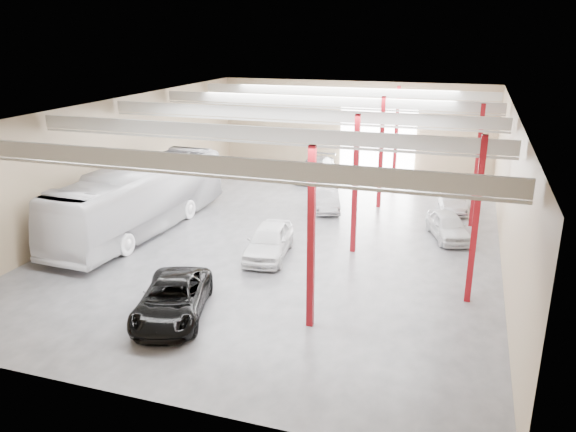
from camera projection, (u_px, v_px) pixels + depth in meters
The scene contains 8 objects.
depot_shell at pixel (299, 142), 30.54m from camera, with size 22.12×32.12×7.06m.
coach_bus at pixel (141, 198), 31.30m from camera, with size 3.17×13.56×3.78m, color white.
black_sedan at pixel (172, 299), 21.99m from camera, with size 2.47×5.36×1.49m, color black.
car_row_a at pixel (269, 241), 27.92m from camera, with size 1.93×4.79×1.63m, color white.
car_row_b at pixel (326, 199), 35.34m from camera, with size 1.45×4.15×1.37m, color #A1A0A5.
car_row_c at pixel (315, 168), 42.70m from camera, with size 2.18×5.35×1.55m, color slate.
car_right_near at pixel (452, 200), 35.07m from camera, with size 1.42×4.09×1.35m, color #9E9EA2.
car_right_far at pixel (448, 226), 30.36m from camera, with size 1.66×4.13×1.41m, color silver.
Camera 1 is at (8.93, -28.47, 10.76)m, focal length 35.00 mm.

